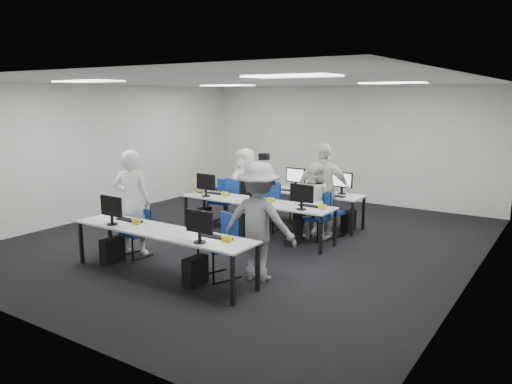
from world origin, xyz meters
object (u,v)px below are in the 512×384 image
Objects in this scene: chair_3 at (266,215)px; photographer at (259,222)px; student_0 at (132,202)px; student_2 at (245,186)px; desk_mid at (256,203)px; chair_2 at (222,209)px; chair_6 at (276,212)px; chair_7 at (328,221)px; desk_front at (162,233)px; chair_4 at (316,226)px; chair_0 at (136,242)px; chair_5 at (240,208)px; chair_1 at (220,258)px; student_1 at (313,201)px; student_3 at (323,190)px.

chair_3 is 2.92m from photographer.
student_0 reaches higher than student_2.
desk_mid is at bearing -92.72° from chair_3.
student_0 reaches higher than chair_2.
chair_7 is (1.25, -0.06, -0.01)m from chair_6.
chair_3 reaches higher than chair_6.
desk_front is 3.33m from chair_4.
student_0 is at bearing -5.37° from photographer.
student_0 is at bearing 155.44° from chair_0.
chair_7 reaches higher than chair_0.
photographer is (1.42, -2.82, 0.59)m from chair_6.
desk_mid is 2.43m from chair_0.
chair_2 is 0.51× the size of student_0.
student_2 is (0.13, 0.02, 0.51)m from chair_5.
chair_3 is (-0.88, 2.73, 0.00)m from chair_1.
student_1 reaches higher than chair_6.
chair_3 is at bearing 127.25° from chair_1.
chair_0 is 2.95m from chair_5.
desk_mid is 3.91× the size of chair_4.
student_3 reaches higher than chair_3.
chair_1 is at bearing -57.27° from student_2.
chair_0 is 0.50× the size of student_2.
student_2 is at bearing -21.34° from student_1.
student_1 is at bearing -107.95° from chair_7.
desk_front is 3.26× the size of chair_5.
chair_6 is at bearing 170.81° from chair_4.
student_3 is (1.11, 0.32, 0.61)m from chair_3.
desk_mid is at bearing -84.66° from chair_6.
student_0 is 1.00× the size of student_3.
chair_5 reaches higher than chair_3.
chair_3 reaches higher than chair_0.
chair_5 reaches higher than desk_front.
chair_5 is 1.04× the size of chair_7.
student_0 is (-2.27, -2.58, 0.66)m from chair_4.
chair_0 is 3.73m from student_3.
desk_front is 3.31m from student_1.
student_3 is 1.02× the size of photographer.
chair_0 is at bearing -161.19° from chair_1.
desk_front is at bearing -62.13° from chair_5.
chair_0 is at bearing -90.04° from student_2.
photographer reaches higher than student_1.
chair_1 is at bearing 6.23° from chair_0.
chair_0 is 0.68m from student_0.
student_1 reaches higher than chair_3.
chair_2 is 3.60m from photographer.
student_2 reaches higher than chair_1.
photographer is (1.43, -2.48, 0.59)m from chair_3.
desk_front is 3.20m from chair_3.
desk_mid is 1.78× the size of photographer.
chair_1 is 3.04m from chair_7.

